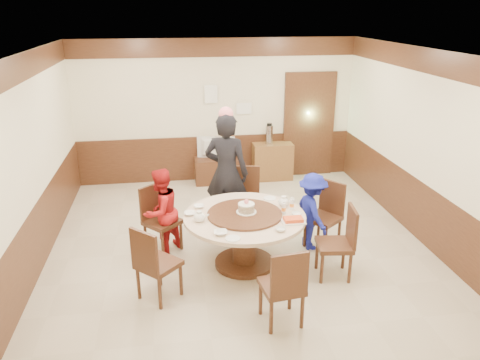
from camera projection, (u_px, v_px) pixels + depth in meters
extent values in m
plane|color=#C0B299|center=(239.00, 246.00, 6.96)|extent=(6.00, 6.00, 0.00)
plane|color=white|center=(239.00, 52.00, 5.98)|extent=(6.00, 6.00, 0.00)
cube|color=beige|center=(216.00, 111.00, 9.25)|extent=(5.50, 0.04, 2.80)
cube|color=beige|center=(297.00, 270.00, 3.69)|extent=(5.50, 0.04, 2.80)
cube|color=beige|center=(30.00, 166.00, 6.07)|extent=(0.04, 6.00, 2.80)
cube|color=beige|center=(424.00, 148.00, 6.87)|extent=(0.04, 6.00, 2.80)
cube|color=#432414|center=(239.00, 219.00, 6.80)|extent=(5.50, 6.00, 0.90)
cube|color=#432414|center=(239.00, 66.00, 6.04)|extent=(5.50, 6.00, 0.35)
cube|color=#432414|center=(309.00, 126.00, 9.60)|extent=(1.05, 0.08, 2.18)
cube|color=#92E2A8|center=(308.00, 125.00, 9.62)|extent=(0.88, 0.02, 2.05)
cylinder|color=#432414|center=(244.00, 262.00, 6.46)|extent=(0.81, 0.81, 0.06)
cylinder|color=#432414|center=(245.00, 242.00, 6.34)|extent=(0.33, 0.33, 0.65)
cylinder|color=beige|center=(245.00, 217.00, 6.21)|extent=(1.63, 1.63, 0.05)
cylinder|color=#432414|center=(245.00, 214.00, 6.20)|extent=(0.99, 0.99, 0.03)
cube|color=#432414|center=(323.00, 218.00, 6.81)|extent=(0.62, 0.62, 0.06)
cube|color=#432414|center=(332.00, 197.00, 6.86)|extent=(0.29, 0.36, 0.50)
cube|color=#432414|center=(322.00, 233.00, 6.90)|extent=(0.36, 0.36, 0.42)
cube|color=#432414|center=(246.00, 201.00, 7.41)|extent=(0.51, 0.51, 0.06)
cube|color=#432414|center=(247.00, 181.00, 7.51)|extent=(0.42, 0.12, 0.50)
cube|color=#432414|center=(246.00, 215.00, 7.49)|extent=(0.36, 0.36, 0.42)
cube|color=#432414|center=(163.00, 222.00, 6.69)|extent=(0.62, 0.62, 0.06)
cube|color=#432414|center=(151.00, 201.00, 6.72)|extent=(0.34, 0.31, 0.50)
cube|color=#432414|center=(163.00, 237.00, 6.78)|extent=(0.36, 0.36, 0.42)
cube|color=#432414|center=(159.00, 264.00, 5.60)|extent=(0.62, 0.62, 0.06)
cube|color=#432414|center=(144.00, 251.00, 5.35)|extent=(0.33, 0.32, 0.50)
cube|color=#432414|center=(160.00, 282.00, 5.68)|extent=(0.36, 0.36, 0.42)
cube|color=#432414|center=(282.00, 286.00, 5.16)|extent=(0.49, 0.49, 0.06)
cube|color=#432414|center=(290.00, 275.00, 4.87)|extent=(0.42, 0.09, 0.50)
cube|color=#432414|center=(281.00, 305.00, 5.24)|extent=(0.36, 0.36, 0.42)
cube|color=#432414|center=(334.00, 245.00, 6.05)|extent=(0.49, 0.49, 0.06)
cube|color=#432414|center=(352.00, 226.00, 5.96)|extent=(0.10, 0.42, 0.50)
cube|color=#432414|center=(333.00, 261.00, 6.13)|extent=(0.36, 0.36, 0.42)
imported|color=black|center=(226.00, 173.00, 7.20)|extent=(0.81, 0.69, 1.88)
imported|color=#B41819|center=(161.00, 211.00, 6.61)|extent=(0.77, 0.77, 1.26)
imported|color=navy|center=(312.00, 212.00, 6.74)|extent=(0.55, 0.80, 1.15)
cylinder|color=white|center=(246.00, 212.00, 6.21)|extent=(0.27, 0.27, 0.01)
cylinder|color=tan|center=(246.00, 208.00, 6.19)|extent=(0.22, 0.22, 0.10)
cylinder|color=white|center=(246.00, 204.00, 6.17)|extent=(0.22, 0.22, 0.01)
sphere|color=#FB7783|center=(246.00, 201.00, 6.16)|extent=(0.06, 0.06, 0.06)
ellipsoid|color=white|center=(199.00, 217.00, 6.00)|extent=(0.17, 0.15, 0.13)
ellipsoid|color=white|center=(284.00, 202.00, 6.47)|extent=(0.17, 0.15, 0.13)
imported|color=white|center=(199.00, 206.00, 6.43)|extent=(0.14, 0.14, 0.04)
imported|color=white|center=(280.00, 229.00, 5.76)|extent=(0.13, 0.13, 0.04)
imported|color=white|center=(221.00, 233.00, 5.68)|extent=(0.17, 0.17, 0.04)
imported|color=white|center=(297.00, 214.00, 6.18)|extent=(0.14, 0.14, 0.04)
imported|color=white|center=(190.00, 213.00, 6.21)|extent=(0.15, 0.15, 0.04)
cylinder|color=white|center=(233.00, 239.00, 5.57)|extent=(0.18, 0.18, 0.01)
cylinder|color=white|center=(270.00, 198.00, 6.73)|extent=(0.18, 0.18, 0.01)
cube|color=white|center=(293.00, 222.00, 6.00)|extent=(0.30, 0.20, 0.02)
cube|color=#DC4519|center=(293.00, 219.00, 5.98)|extent=(0.24, 0.15, 0.04)
cylinder|color=white|center=(284.00, 208.00, 6.21)|extent=(0.06, 0.06, 0.16)
cylinder|color=white|center=(292.00, 204.00, 6.34)|extent=(0.06, 0.06, 0.16)
cube|color=#432414|center=(216.00, 170.00, 9.41)|extent=(0.85, 0.45, 0.50)
imported|color=gray|center=(216.00, 148.00, 9.25)|extent=(0.76, 0.25, 0.43)
cube|color=brown|center=(272.00, 161.00, 9.56)|extent=(0.80, 0.40, 0.75)
cylinder|color=silver|center=(269.00, 135.00, 9.35)|extent=(0.15, 0.15, 0.38)
cube|color=white|center=(211.00, 94.00, 9.07)|extent=(0.25, 0.00, 0.35)
cube|color=white|center=(244.00, 108.00, 9.27)|extent=(0.30, 0.00, 0.22)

